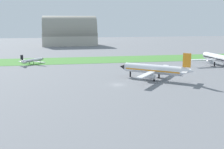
{
  "coord_description": "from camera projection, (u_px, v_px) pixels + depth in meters",
  "views": [
    {
      "loc": [
        -19.02,
        -91.11,
        22.04
      ],
      "look_at": [
        -1.29,
        4.11,
        3.0
      ],
      "focal_mm": 42.99,
      "sensor_mm": 36.0,
      "label": 1
    }
  ],
  "objects": [
    {
      "name": "airplane_midfield_jet",
      "position": [
        154.0,
        69.0,
        103.85
      ],
      "size": [
        25.88,
        25.36,
        10.93
      ],
      "rotation": [
        0.0,
        0.0,
        2.46
      ],
      "color": "white",
      "rests_on": "ground_plane"
    },
    {
      "name": "ground_plane",
      "position": [
        118.0,
        85.0,
        95.56
      ],
      "size": [
        600.0,
        600.0,
        0.0
      ],
      "primitive_type": "plane",
      "color": "slate"
    },
    {
      "name": "airplane_parked_jet_far",
      "position": [
        219.0,
        58.0,
        136.21
      ],
      "size": [
        31.09,
        30.47,
        11.0
      ],
      "rotation": [
        0.0,
        0.0,
        1.59
      ],
      "color": "white",
      "rests_on": "ground_plane"
    },
    {
      "name": "grass_taxiway_strip",
      "position": [
        95.0,
        60.0,
        158.07
      ],
      "size": [
        360.0,
        28.0,
        0.08
      ],
      "primitive_type": "cube",
      "color": "#478438",
      "rests_on": "ground_plane"
    },
    {
      "name": "airplane_taxiing_turboprop",
      "position": [
        32.0,
        60.0,
        141.58
      ],
      "size": [
        14.27,
        13.89,
        5.62
      ],
      "rotation": [
        0.0,
        0.0,
        0.8
      ],
      "color": "white",
      "rests_on": "ground_plane"
    },
    {
      "name": "hangar_distant",
      "position": [
        70.0,
        33.0,
        253.34
      ],
      "size": [
        50.21,
        26.26,
        27.64
      ],
      "color": "#B2AD9E",
      "rests_on": "ground_plane"
    }
  ]
}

